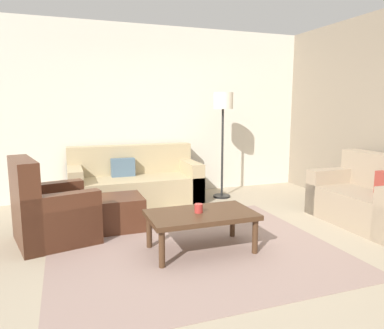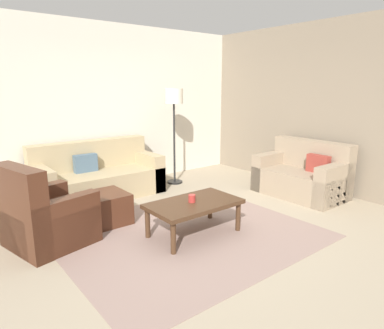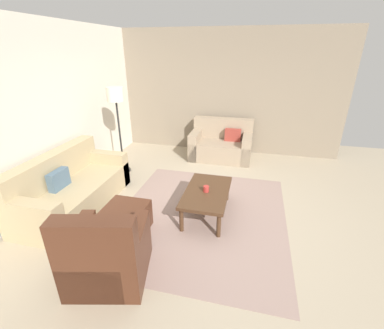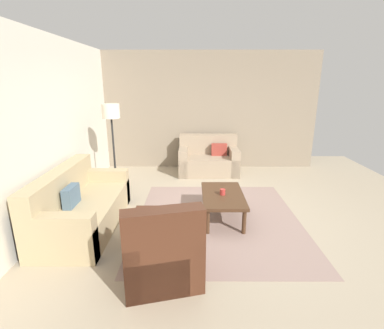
% 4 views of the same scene
% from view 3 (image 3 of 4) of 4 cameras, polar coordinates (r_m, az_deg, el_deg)
% --- Properties ---
extents(ground_plane, '(8.00, 8.00, 0.00)m').
position_cam_3_polar(ground_plane, '(4.12, 1.98, -11.04)').
color(ground_plane, tan).
extents(rear_partition, '(6.00, 0.12, 2.80)m').
position_cam_3_polar(rear_partition, '(4.74, -30.62, 8.99)').
color(rear_partition, silver).
rests_on(rear_partition, ground_plane).
extents(stone_feature_panel, '(0.12, 5.20, 2.80)m').
position_cam_3_polar(stone_feature_panel, '(6.42, 7.88, 15.11)').
color(stone_feature_panel, gray).
rests_on(stone_feature_panel, ground_plane).
extents(area_rug, '(2.91, 2.52, 0.01)m').
position_cam_3_polar(area_rug, '(4.11, 1.98, -10.99)').
color(area_rug, gray).
rests_on(area_rug, ground_plane).
extents(couch_main, '(1.96, 0.90, 0.88)m').
position_cam_3_polar(couch_main, '(4.63, -25.06, -4.97)').
color(couch_main, tan).
rests_on(couch_main, ground_plane).
extents(couch_loveseat, '(0.84, 1.37, 0.88)m').
position_cam_3_polar(couch_loveseat, '(6.17, 6.43, 4.29)').
color(couch_loveseat, gray).
rests_on(couch_loveseat, ground_plane).
extents(armchair_leather, '(0.96, 0.96, 0.95)m').
position_cam_3_polar(armchair_leather, '(3.11, -18.05, -18.72)').
color(armchair_leather, '#4C2819').
rests_on(armchair_leather, ground_plane).
extents(ottoman, '(0.56, 0.56, 0.40)m').
position_cam_3_polar(ottoman, '(3.79, -14.17, -11.59)').
color(ottoman, '#4C2819').
rests_on(ottoman, ground_plane).
extents(coffee_table, '(1.10, 0.64, 0.41)m').
position_cam_3_polar(coffee_table, '(3.97, 3.23, -6.36)').
color(coffee_table, '#472D1C').
rests_on(coffee_table, ground_plane).
extents(cup, '(0.09, 0.09, 0.09)m').
position_cam_3_polar(cup, '(3.90, 3.08, -5.30)').
color(cup, '#B2332D').
rests_on(cup, coffee_table).
extents(lamp_standing, '(0.32, 0.32, 1.71)m').
position_cam_3_polar(lamp_standing, '(5.28, -16.13, 12.65)').
color(lamp_standing, black).
rests_on(lamp_standing, ground_plane).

